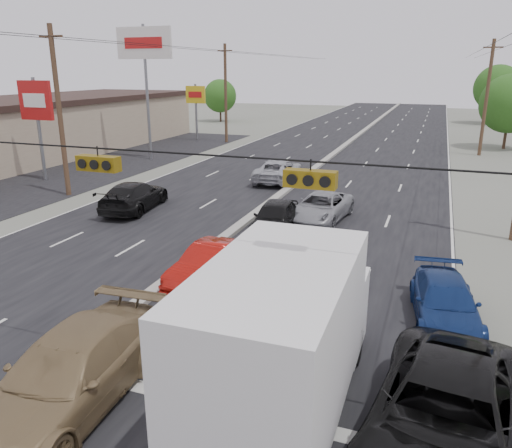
% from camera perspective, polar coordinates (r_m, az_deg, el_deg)
% --- Properties ---
extents(ground, '(200.00, 200.00, 0.00)m').
position_cam_1_polar(ground, '(14.94, -20.36, -14.16)').
color(ground, '#606356').
rests_on(ground, ground).
extents(road_surface, '(20.00, 160.00, 0.02)m').
position_cam_1_polar(road_surface, '(41.11, 7.28, 6.62)').
color(road_surface, black).
rests_on(road_surface, ground).
extents(center_median, '(0.50, 160.00, 0.20)m').
position_cam_1_polar(center_median, '(41.09, 7.29, 6.76)').
color(center_median, gray).
rests_on(center_median, ground).
extents(strip_mall, '(12.00, 42.00, 4.60)m').
position_cam_1_polar(strip_mall, '(49.23, -25.59, 9.55)').
color(strip_mall, tan).
rests_on(strip_mall, ground).
extents(parking_lot, '(10.00, 42.00, 0.02)m').
position_cam_1_polar(parking_lot, '(43.68, -16.76, 6.65)').
color(parking_lot, black).
rests_on(parking_lot, ground).
extents(utility_pole_left_b, '(1.60, 0.30, 10.00)m').
position_cam_1_polar(utility_pole_left_b, '(32.50, -21.55, 11.87)').
color(utility_pole_left_b, '#422D1E').
rests_on(utility_pole_left_b, ground).
extents(utility_pole_left_c, '(1.60, 0.30, 10.00)m').
position_cam_1_polar(utility_pole_left_c, '(53.89, -3.49, 14.70)').
color(utility_pole_left_c, '#422D1E').
rests_on(utility_pole_left_c, ground).
extents(utility_pole_right_c, '(1.60, 0.30, 10.00)m').
position_cam_1_polar(utility_pole_right_c, '(49.65, 24.85, 12.97)').
color(utility_pole_right_c, '#422D1E').
rests_on(utility_pole_right_c, ground).
extents(traffic_signals, '(25.00, 0.30, 0.54)m').
position_cam_1_polar(traffic_signals, '(12.16, -17.96, 6.84)').
color(traffic_signals, black).
rests_on(traffic_signals, ground).
extents(pole_sign_mid, '(2.60, 0.25, 7.00)m').
position_cam_1_polar(pole_sign_mid, '(37.74, -23.82, 12.22)').
color(pole_sign_mid, slate).
rests_on(pole_sign_mid, ground).
extents(pole_sign_billboard, '(5.00, 0.25, 11.00)m').
position_cam_1_polar(pole_sign_billboard, '(44.12, -12.63, 18.66)').
color(pole_sign_billboard, slate).
rests_on(pole_sign_billboard, ground).
extents(pole_sign_far, '(2.20, 0.25, 6.00)m').
position_cam_1_polar(pole_sign_far, '(55.40, -6.90, 13.96)').
color(pole_sign_far, slate).
rests_on(pole_sign_far, ground).
extents(tree_left_far, '(4.80, 4.80, 6.12)m').
position_cam_1_polar(tree_left_far, '(76.06, -4.12, 14.39)').
color(tree_left_far, '#382619').
rests_on(tree_left_far, ground).
extents(tree_right_mid, '(5.60, 5.60, 7.14)m').
position_cam_1_polar(tree_right_mid, '(54.90, 27.03, 12.15)').
color(tree_right_mid, '#382619').
rests_on(tree_right_mid, ground).
extents(tree_right_far, '(6.40, 6.40, 8.16)m').
position_cam_1_polar(tree_right_far, '(79.82, 25.89, 13.80)').
color(tree_right_far, '#382619').
rests_on(tree_right_far, ground).
extents(box_truck, '(2.78, 7.70, 3.90)m').
position_cam_1_polar(box_truck, '(11.04, 3.37, -12.80)').
color(box_truck, black).
rests_on(box_truck, ground).
extents(tan_sedan, '(2.71, 6.04, 1.72)m').
position_cam_1_polar(tan_sedan, '(12.67, -20.50, -15.69)').
color(tan_sedan, olive).
rests_on(tan_sedan, ground).
extents(red_sedan, '(1.97, 4.39, 1.40)m').
position_cam_1_polar(red_sedan, '(18.40, -5.29, -4.55)').
color(red_sedan, '#9D0F09').
rests_on(red_sedan, ground).
extents(black_suv, '(3.70, 6.67, 1.77)m').
position_cam_1_polar(black_suv, '(11.26, 20.81, -20.17)').
color(black_suv, black).
rests_on(black_suv, ground).
extents(queue_car_a, '(2.15, 4.68, 1.55)m').
position_cam_1_polar(queue_car_a, '(23.69, 2.21, 0.73)').
color(queue_car_a, black).
rests_on(queue_car_a, ground).
extents(queue_car_b, '(1.82, 4.06, 1.29)m').
position_cam_1_polar(queue_car_b, '(19.24, 7.07, -3.79)').
color(queue_car_b, silver).
rests_on(queue_car_b, ground).
extents(queue_car_c, '(2.88, 5.30, 1.41)m').
position_cam_1_polar(queue_car_c, '(25.86, 7.41, 1.86)').
color(queue_car_c, gray).
rests_on(queue_car_c, ground).
extents(queue_car_d, '(2.44, 4.78, 1.33)m').
position_cam_1_polar(queue_car_d, '(16.54, 20.80, -8.43)').
color(queue_car_d, navy).
rests_on(queue_car_d, ground).
extents(oncoming_near, '(2.91, 5.68, 1.58)m').
position_cam_1_polar(oncoming_near, '(28.46, -13.75, 3.11)').
color(oncoming_near, black).
rests_on(oncoming_near, ground).
extents(oncoming_far, '(2.94, 5.71, 1.54)m').
position_cam_1_polar(oncoming_far, '(34.82, 2.53, 6.10)').
color(oncoming_far, '#ACAEB4').
rests_on(oncoming_far, ground).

